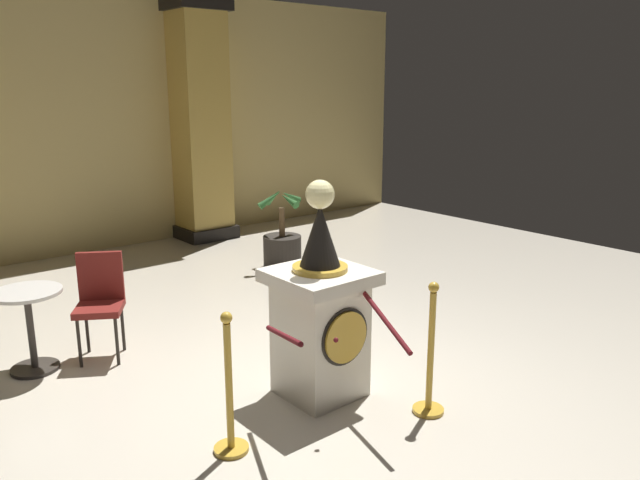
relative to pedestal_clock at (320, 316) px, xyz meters
name	(u,v)px	position (x,y,z in m)	size (l,w,h in m)	color
ground_plane	(300,383)	(-0.02, 0.23, -0.66)	(12.80, 12.80, 0.00)	beige
back_wall	(62,123)	(-0.02, 5.67, 1.24)	(12.80, 0.16, 3.81)	tan
pedestal_clock	(320,316)	(0.00, 0.00, 0.00)	(0.72, 0.72, 1.74)	silver
stanchion_near	(230,404)	(-0.99, -0.24, -0.31)	(0.24, 0.24, 1.01)	gold
stanchion_far	(430,368)	(0.44, -0.76, -0.30)	(0.24, 0.24, 1.04)	gold
velvet_rope	(336,328)	(-0.28, -0.50, 0.12)	(1.01, 1.00, 0.22)	#591419
column_right	(199,125)	(1.96, 5.31, 1.15)	(0.88, 0.88, 3.66)	black
potted_palm_right	(282,246)	(1.91, 3.09, -0.36)	(0.69, 0.68, 1.10)	#2D2823
cafe_table	(30,320)	(-1.65, 1.93, -0.20)	(0.58, 0.58, 0.73)	#332D28
cafe_chair_red	(100,296)	(-1.06, 1.84, -0.09)	(0.55, 0.55, 0.96)	black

